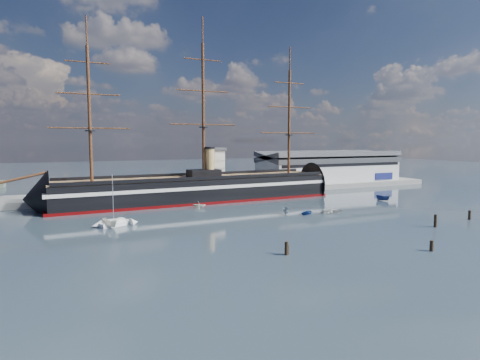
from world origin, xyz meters
name	(u,v)px	position (x,y,z in m)	size (l,w,h in m)	color
ground	(251,209)	(0.00, 40.00, 0.00)	(600.00, 600.00, 0.00)	#26323D
quay	(232,192)	(10.00, 76.00, 0.00)	(180.00, 18.00, 2.00)	slate
warehouse	(329,167)	(58.00, 80.00, 7.98)	(63.00, 21.00, 11.60)	#B7BABC
quay_tower	(218,168)	(3.00, 73.00, 9.75)	(5.00, 5.00, 15.00)	silver
warship	(193,189)	(-10.83, 60.00, 4.04)	(113.11, 18.82, 53.94)	black
sailboat	(116,223)	(-38.51, 32.41, 0.75)	(7.64, 4.74, 11.78)	white
motorboat_a	(110,227)	(-39.88, 31.26, 0.00)	(6.37, 2.34, 2.55)	white
motorboat_b	(307,214)	(9.89, 26.35, 0.00)	(2.83, 1.13, 1.32)	navy
motorboat_c	(286,215)	(4.19, 27.93, 0.00)	(5.32, 1.95, 2.13)	gray
motorboat_d	(199,208)	(-13.09, 47.62, 0.00)	(6.08, 2.63, 2.23)	silver
motorboat_e	(333,213)	(16.99, 24.82, 0.00)	(3.42, 1.37, 1.60)	silver
motorboat_f	(383,201)	(45.83, 35.76, 0.00)	(5.70, 2.09, 2.28)	navy
piling_near_left	(286,255)	(-15.50, -4.19, 0.00)	(0.64, 0.64, 3.02)	black
piling_near_mid	(431,251)	(8.89, -13.11, 0.00)	(0.64, 0.64, 2.65)	black
piling_near_right	(435,227)	(26.60, 0.46, 0.00)	(0.64, 0.64, 3.63)	black
piling_far_right	(469,220)	(41.66, 2.89, 0.00)	(0.64, 0.64, 3.06)	black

